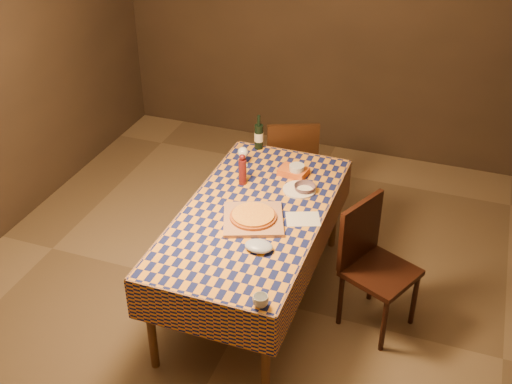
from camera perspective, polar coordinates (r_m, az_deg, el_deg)
room at (r=4.04m, az=-0.24°, el=5.04°), size 5.00×5.10×2.70m
dining_table at (r=4.38m, az=-0.22°, el=-2.61°), size 0.94×1.84×0.77m
cutting_board at (r=4.24m, az=-0.25°, el=-2.43°), size 0.50×0.50×0.02m
pizza at (r=4.23m, az=-0.25°, el=-2.13°), size 0.40×0.40×0.03m
pepper_mill at (r=4.58m, az=-1.21°, el=1.95°), size 0.07×0.07×0.24m
bowl at (r=4.55m, az=4.36°, el=0.34°), size 0.20×0.20×0.05m
wine_glass at (r=4.81m, az=-1.17°, el=3.50°), size 0.08×0.08×0.16m
wine_bottle at (r=5.06m, az=0.25°, el=4.99°), size 0.08×0.08×0.28m
deli_tub at (r=4.72m, az=3.64°, el=1.90°), size 0.14×0.14×0.09m
takeout_container at (r=4.74m, az=3.34°, el=1.82°), size 0.22×0.17×0.05m
white_plate at (r=4.57m, az=3.88°, el=0.21°), size 0.28×0.28×0.01m
tumbler at (r=3.58m, az=0.41°, el=-9.66°), size 0.10×0.10×0.07m
flour_patch at (r=4.27m, az=4.19°, el=-2.41°), size 0.27×0.24×0.00m
flour_bag at (r=3.98m, az=0.25°, el=-4.83°), size 0.22×0.19×0.05m
chair_far at (r=5.41m, az=3.10°, el=2.65°), size 0.55×0.56×0.93m
chair_right at (r=4.39m, az=10.24°, el=-5.87°), size 0.56×0.56×0.93m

